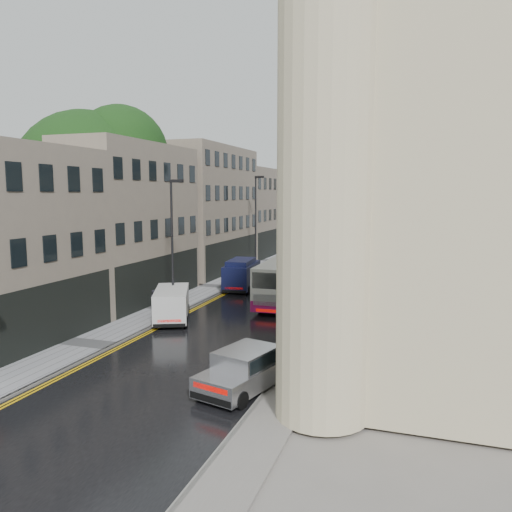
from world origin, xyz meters
The scene contains 17 objects.
ground centered at (0.00, 0.00, 0.00)m, with size 200.00×200.00×0.00m, color slate.
road centered at (0.00, 27.50, 0.01)m, with size 9.00×85.00×0.02m, color black.
left_sidewalk centered at (-5.85, 27.50, 0.06)m, with size 2.70×85.00×0.12m, color gray.
right_sidewalk centered at (5.40, 27.50, 0.06)m, with size 1.80×85.00×0.12m, color slate.
old_shop_row centered at (-9.45, 30.00, 6.00)m, with size 4.50×56.00×12.00m, color gray, non-canonical shape.
modern_block centered at (10.30, 26.00, 7.00)m, with size 8.00×40.00×14.00m, color #C7B794, non-canonical shape.
church_spire centered at (0.50, 82.00, 20.00)m, with size 6.40×6.40×40.00m, color #756A5C, non-canonical shape.
tree_near centered at (-12.50, 20.00, 6.95)m, with size 10.56×10.56×13.89m, color black, non-canonical shape.
tree_far centered at (-12.20, 33.00, 6.23)m, with size 9.24×9.24×12.46m, color black, non-canonical shape.
cream_bus centered at (-0.01, 21.56, 1.54)m, with size 2.53×11.13×3.04m, color beige, non-canonical shape.
white_lorry centered at (1.76, 32.08, 2.31)m, with size 2.61×8.71×4.57m, color silver, non-canonical shape.
silver_hatchback centered at (2.39, 6.74, 0.85)m, with size 1.94×4.44×1.66m, color #9D9CA0, non-canonical shape.
white_van centered at (-4.30, 14.81, 1.02)m, with size 1.90×4.44×2.01m, color silver, non-canonical shape.
navy_van centered at (-4.30, 25.49, 1.29)m, with size 2.00×4.99×2.55m, color black, non-canonical shape.
pedestrian centered at (-5.84, 17.44, 0.90)m, with size 0.57×0.37×1.56m, color black.
lamp_post_near centered at (-4.70, 17.86, 4.30)m, with size 0.94×0.21×8.36m, color black, non-canonical shape.
lamp_post_far centered at (-5.64, 36.98, 4.72)m, with size 1.03×0.23×9.19m, color black, non-canonical shape.
Camera 1 is at (10.03, -9.71, 7.69)m, focal length 35.00 mm.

